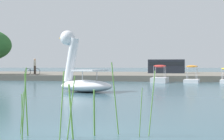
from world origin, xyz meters
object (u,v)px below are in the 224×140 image
at_px(swan_boat, 82,76).
at_px(parked_van, 166,66).
at_px(pedal_boat_red, 160,78).
at_px(person_on_path, 35,66).
at_px(bicycle_parked, 32,72).
at_px(pedal_boat_orange, 192,77).

relative_size(swan_boat, parked_van, 0.80).
distance_m(swan_boat, pedal_boat_red, 12.28).
xyz_separation_m(pedal_boat_red, person_on_path, (-13.68, 5.06, 1.06)).
xyz_separation_m(swan_boat, parked_van, (4.58, 25.51, 0.59)).
bearing_deg(person_on_path, pedal_boat_red, -20.29).
distance_m(swan_boat, bicycle_parked, 16.72).
xyz_separation_m(person_on_path, bicycle_parked, (0.72, -2.43, -0.58)).
bearing_deg(swan_boat, parked_van, 79.82).
xyz_separation_m(pedal_boat_orange, bicycle_parked, (-15.73, 2.47, 0.42)).
xyz_separation_m(pedal_boat_orange, person_on_path, (-16.45, 4.90, 1.00)).
bearing_deg(pedal_boat_red, parked_van, 88.06).
distance_m(pedal_boat_red, pedal_boat_orange, 2.78).
xyz_separation_m(swan_boat, bicycle_parked, (-8.85, 14.18, -0.00)).
height_order(pedal_boat_orange, person_on_path, person_on_path).
relative_size(swan_boat, person_on_path, 2.16).
relative_size(pedal_boat_orange, bicycle_parked, 1.23).
relative_size(swan_boat, pedal_boat_red, 1.48).
bearing_deg(swan_boat, person_on_path, 119.93).
distance_m(swan_boat, parked_van, 25.92).
bearing_deg(person_on_path, swan_boat, -60.07).
height_order(swan_boat, pedal_boat_orange, swan_boat).
height_order(pedal_boat_red, parked_van, parked_van).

